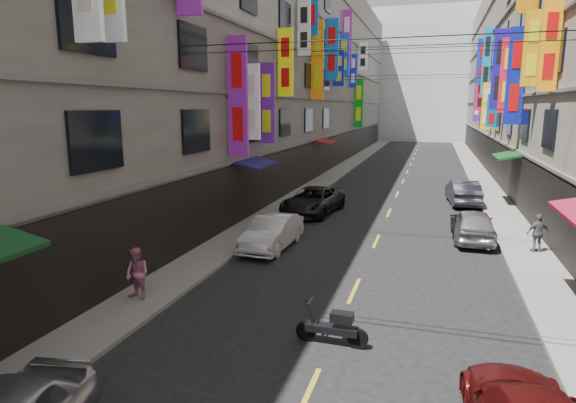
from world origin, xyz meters
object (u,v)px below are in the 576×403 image
Objects in this scene: car_left_far at (313,201)px; pedestrian_lfar at (137,274)px; car_right_mid at (473,225)px; scooter_crossing at (333,328)px; car_left_mid at (272,232)px; car_right_far at (463,192)px; scooter_far_right at (454,226)px; pedestrian_rfar at (538,233)px.

car_left_far is 13.60m from pedestrian_lfar.
car_left_far is 8.67m from car_right_mid.
car_right_mid reaches higher than scooter_crossing.
scooter_crossing is 14.87m from car_left_far.
car_left_mid is 0.93× the size of car_right_far.
car_left_mid is (-7.26, -4.40, 0.24)m from scooter_far_right.
car_left_mid is at bearing 85.89° from pedestrian_lfar.
pedestrian_rfar is (3.01, -2.21, 0.44)m from scooter_far_right.
car_right_far is (0.74, 7.62, 0.29)m from scooter_far_right.
car_right_far is (8.00, 12.02, 0.05)m from car_left_mid.
pedestrian_rfar is (10.28, 2.19, 0.20)m from car_left_mid.
scooter_far_right is 3.76m from pedestrian_rfar.
pedestrian_lfar reaches higher than scooter_crossing.
car_left_mid is at bearing 31.07° from scooter_far_right.
car_right_far is 10.09m from pedestrian_rfar.
scooter_far_right is 1.11m from car_right_mid.
pedestrian_rfar is at bearing -18.17° from car_left_far.
car_right_mid is 0.93× the size of car_right_far.
car_left_mid is 14.44m from car_right_far.
car_left_mid is 8.78m from car_right_mid.
car_right_far is at bearing -95.67° from scooter_far_right.
scooter_far_right is 8.50m from car_left_mid.
scooter_crossing is 11.66m from car_right_mid.
scooter_crossing is 0.40× the size of car_right_far.
pedestrian_lfar reaches higher than scooter_far_right.
car_left_mid is 2.65× the size of pedestrian_lfar.
pedestrian_lfar is at bearing 44.12° from car_right_mid.
car_right_mid is 8.40m from car_right_far.
pedestrian_lfar reaches higher than car_right_far.
scooter_crossing is 19.77m from car_right_far.
car_left_mid is at bearing -9.14° from pedestrian_rfar.
scooter_crossing is at bearing 5.01° from pedestrian_lfar.
pedestrian_lfar is at bearing -105.01° from car_left_mid.
car_left_far is 1.23× the size of car_right_mid.
scooter_crossing is 0.43× the size of car_left_mid.
pedestrian_rfar is at bearing 143.62° from scooter_far_right.
pedestrian_lfar is at bearing 55.88° from car_right_far.
scooter_crossing is 6.14m from pedestrian_lfar.
pedestrian_rfar is at bearing -31.54° from scooter_crossing.
car_right_mid is (0.74, -0.78, 0.27)m from scooter_far_right.
pedestrian_lfar is (-10.01, -18.51, 0.17)m from car_right_far.
car_right_far is at bearing 58.52° from car_left_mid.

